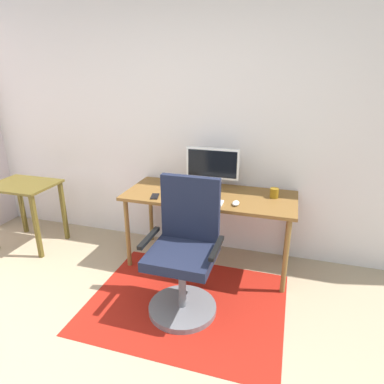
# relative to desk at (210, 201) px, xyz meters

# --- Properties ---
(wall_back) EXTENTS (6.00, 0.10, 2.60)m
(wall_back) POSITION_rel_desk_xyz_m (-0.19, 0.41, 0.62)
(wall_back) COLOR silver
(wall_back) RESTS_ON ground
(area_rug) EXTENTS (1.62, 1.28, 0.01)m
(area_rug) POSITION_rel_desk_xyz_m (-0.02, -0.67, -0.67)
(area_rug) COLOR maroon
(area_rug) RESTS_ON ground
(desk) EXTENTS (1.62, 0.68, 0.74)m
(desk) POSITION_rel_desk_xyz_m (0.00, 0.00, 0.00)
(desk) COLOR brown
(desk) RESTS_ON ground
(monitor) EXTENTS (0.53, 0.18, 0.40)m
(monitor) POSITION_rel_desk_xyz_m (-0.03, 0.20, 0.30)
(monitor) COLOR #B2B2B7
(monitor) RESTS_ON desk
(keyboard) EXTENTS (0.43, 0.13, 0.02)m
(keyboard) POSITION_rel_desk_xyz_m (-0.04, -0.22, 0.08)
(keyboard) COLOR white
(keyboard) RESTS_ON desk
(computer_mouse) EXTENTS (0.06, 0.10, 0.03)m
(computer_mouse) POSITION_rel_desk_xyz_m (0.28, -0.19, 0.09)
(computer_mouse) COLOR white
(computer_mouse) RESTS_ON desk
(coffee_cup) EXTENTS (0.08, 0.08, 0.09)m
(coffee_cup) POSITION_rel_desk_xyz_m (0.59, 0.09, 0.11)
(coffee_cup) COLOR #886012
(coffee_cup) RESTS_ON desk
(cell_phone) EXTENTS (0.10, 0.15, 0.01)m
(cell_phone) POSITION_rel_desk_xyz_m (-0.47, -0.22, 0.07)
(cell_phone) COLOR black
(cell_phone) RESTS_ON desk
(office_chair) EXTENTS (0.58, 0.55, 1.09)m
(office_chair) POSITION_rel_desk_xyz_m (-0.02, -0.71, -0.22)
(office_chair) COLOR slate
(office_chair) RESTS_ON ground
(side_table) EXTENTS (0.67, 0.52, 0.72)m
(side_table) POSITION_rel_desk_xyz_m (-2.00, -0.20, -0.09)
(side_table) COLOR brown
(side_table) RESTS_ON ground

